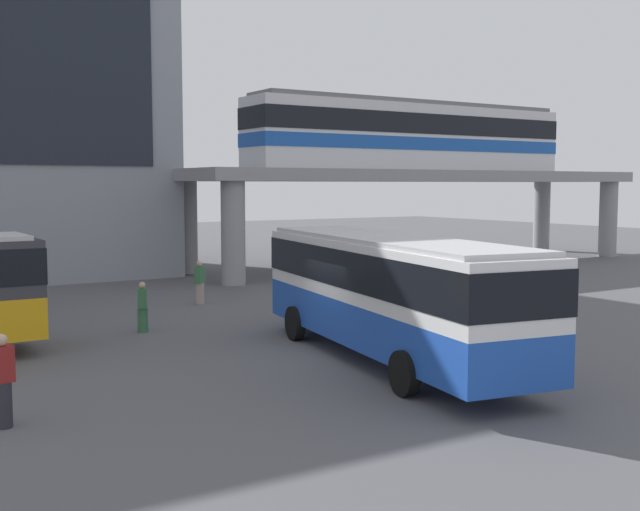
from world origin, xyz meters
TOP-DOWN VIEW (x-y plane):
  - ground_plane at (0.00, 10.00)m, footprint 120.00×120.00m
  - elevated_platform at (17.09, 17.47)m, footprint 28.44×7.02m
  - train at (16.49, 17.47)m, footprint 20.15×2.96m
  - bus_main at (0.65, -1.38)m, footprint 4.32×11.31m
  - bicycle_blue at (12.28, 12.53)m, footprint 1.76×0.44m
  - bicycle_brown at (8.04, 10.34)m, footprint 1.79×0.14m
  - bicycle_green at (11.17, 10.11)m, footprint 1.69×0.71m
  - bicycle_red at (20.75, 11.11)m, footprint 1.70×0.67m
  - bicycle_orange at (15.31, 13.34)m, footprint 1.73×0.57m
  - pedestrian_by_bike_rack at (-3.35, 5.87)m, footprint 0.40×0.47m
  - pedestrian_near_building at (-8.81, -1.94)m, footprint 0.45×0.34m
  - pedestrian_walking_across at (0.44, 10.20)m, footprint 0.48×0.45m

SIDE VIEW (x-z plane):
  - ground_plane at x=0.00m, z-range 0.00..0.00m
  - bicycle_blue at x=12.28m, z-range -0.16..0.88m
  - bicycle_brown at x=8.04m, z-range -0.16..0.88m
  - bicycle_green at x=11.17m, z-range -0.16..0.88m
  - bicycle_red at x=20.75m, z-range -0.16..0.88m
  - bicycle_orange at x=15.31m, z-range -0.16..0.88m
  - pedestrian_by_bike_rack at x=-3.35m, z-range -0.05..1.51m
  - pedestrian_walking_across at x=0.44m, z-range -0.05..1.61m
  - pedestrian_near_building at x=-8.81m, z-range -0.05..1.73m
  - bus_main at x=0.65m, z-range 0.38..3.60m
  - elevated_platform at x=17.09m, z-range 1.93..7.23m
  - train at x=16.49m, z-range 5.35..9.19m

